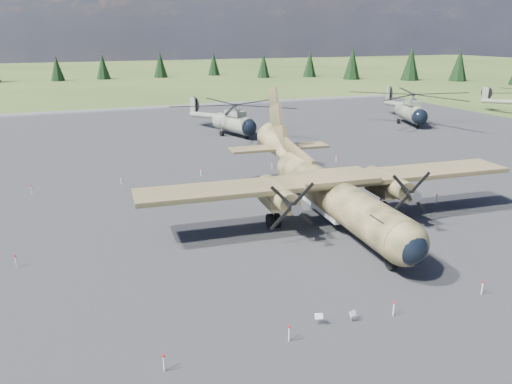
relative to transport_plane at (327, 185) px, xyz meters
name	(u,v)px	position (x,y,z in m)	size (l,w,h in m)	color
ground	(260,231)	(-5.83, -0.41, -2.81)	(500.00, 500.00, 0.00)	#57662D
apron	(219,193)	(-5.83, 9.59, -2.81)	(120.00, 120.00, 0.04)	#595A5E
transport_plane	(327,185)	(0.00, 0.00, 0.00)	(29.69, 26.90, 9.77)	#383D21
helicopter_near	(233,113)	(4.31, 34.27, 0.48)	(22.76, 23.36, 4.64)	gray
helicopter_mid	(411,102)	(33.72, 32.47, 0.78)	(25.05, 25.32, 5.06)	gray
info_placard_left	(319,317)	(-7.84, -13.19, -2.37)	(0.45, 0.29, 0.65)	gray
info_placard_right	(353,315)	(-6.10, -13.58, -2.40)	(0.42, 0.26, 0.62)	gray
barrier_fence	(254,226)	(-6.29, -0.49, -2.30)	(33.12, 29.62, 0.85)	silver
treeline	(293,175)	(-4.27, -2.66, 1.91)	(295.07, 292.31, 10.95)	black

